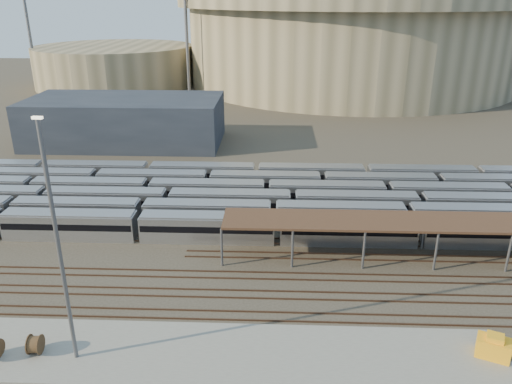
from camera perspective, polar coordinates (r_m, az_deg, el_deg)
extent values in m
plane|color=#383026|center=(60.81, 3.60, -9.14)|extent=(420.00, 420.00, 0.00)
cube|color=gray|center=(48.57, -2.28, -18.04)|extent=(50.00, 9.00, 0.20)
cube|color=silver|center=(66.98, 2.44, -4.30)|extent=(112.00, 2.90, 3.60)
cube|color=silver|center=(70.78, 1.98, -2.80)|extent=(112.00, 2.90, 3.60)
cube|color=silver|center=(74.67, 4.21, -1.50)|extent=(112.00, 2.90, 3.60)
cube|color=silver|center=(78.51, 1.21, -0.25)|extent=(112.00, 2.90, 3.60)
cube|color=silver|center=(82.78, 7.55, 0.75)|extent=(112.00, 2.90, 3.60)
cube|color=silver|center=(86.41, 0.05, 1.85)|extent=(112.00, 2.90, 3.60)
cylinder|color=#5A5A5F|center=(61.02, -3.94, -6.34)|extent=(0.30, 0.30, 5.00)
cylinder|color=#5A5A5F|center=(65.81, -3.45, -4.14)|extent=(0.30, 0.30, 5.00)
cylinder|color=#5A5A5F|center=(60.73, 4.18, -6.49)|extent=(0.30, 0.30, 5.00)
cylinder|color=#5A5A5F|center=(65.54, 4.05, -4.27)|extent=(0.30, 0.30, 5.00)
cylinder|color=#5A5A5F|center=(61.65, 12.22, -6.52)|extent=(0.30, 0.30, 5.00)
cylinder|color=#5A5A5F|center=(66.39, 11.48, -4.32)|extent=(0.30, 0.30, 5.00)
cylinder|color=#5A5A5F|center=(63.71, 19.88, -6.42)|extent=(0.30, 0.30, 5.00)
cylinder|color=#5A5A5F|center=(68.31, 18.62, -4.31)|extent=(0.30, 0.30, 5.00)
cylinder|color=#5A5A5F|center=(66.81, 26.94, -6.24)|extent=(0.30, 0.30, 5.00)
cylinder|color=#5A5A5F|center=(71.21, 25.26, -4.24)|extent=(0.30, 0.30, 5.00)
cube|color=#3B2618|center=(66.29, 23.05, -3.23)|extent=(60.00, 6.00, 0.30)
cube|color=#4C3323|center=(59.27, 3.63, -9.94)|extent=(170.00, 0.12, 0.18)
cube|color=#4C3323|center=(60.55, 3.61, -9.19)|extent=(170.00, 0.12, 0.18)
cube|color=#4C3323|center=(55.91, 3.71, -12.09)|extent=(170.00, 0.12, 0.18)
cube|color=#4C3323|center=(57.16, 3.68, -11.25)|extent=(170.00, 0.12, 0.18)
cube|color=#4C3323|center=(52.63, 3.80, -14.51)|extent=(170.00, 0.12, 0.18)
cube|color=#4C3323|center=(53.85, 3.76, -13.56)|extent=(170.00, 0.12, 0.18)
cylinder|color=gray|center=(194.81, 10.62, 16.30)|extent=(116.00, 116.00, 28.00)
cylinder|color=gray|center=(192.84, -15.76, 13.73)|extent=(56.00, 56.00, 14.00)
cube|color=#1E232D|center=(115.28, -14.69, 7.89)|extent=(42.00, 20.00, 10.00)
cylinder|color=#5A5A5F|center=(165.20, -7.90, 16.95)|extent=(1.00, 1.00, 36.00)
cylinder|color=#5A5A5F|center=(191.77, -24.44, 15.94)|extent=(1.00, 1.00, 36.00)
cylinder|color=#5A5A5F|center=(212.78, 0.08, 18.16)|extent=(1.00, 1.00, 36.00)
cylinder|color=#543621|center=(52.12, -23.92, -15.63)|extent=(1.13, 1.91, 1.86)
cylinder|color=#5A5A5F|center=(45.01, -21.59, -6.13)|extent=(0.36, 0.36, 22.18)
cube|color=#FFF2CC|center=(41.31, -23.72, 7.78)|extent=(0.82, 0.35, 0.20)
cube|color=#F2A116|center=(52.33, 25.49, -15.77)|extent=(3.40, 2.82, 1.82)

